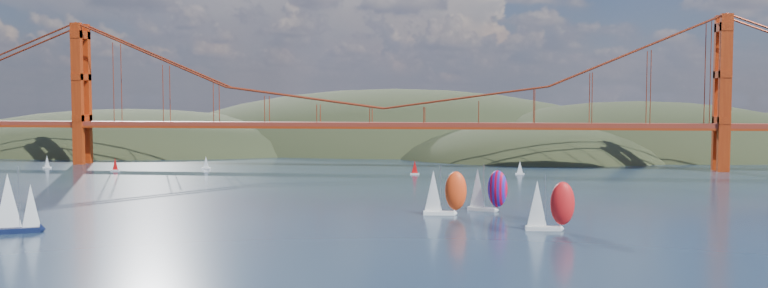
% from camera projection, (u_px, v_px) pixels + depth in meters
% --- Properties ---
extents(ground, '(1200.00, 1200.00, 0.00)m').
position_uv_depth(ground, '(215.00, 284.00, 101.73)').
color(ground, black).
rests_on(ground, ground).
extents(headlands, '(725.00, 225.00, 96.00)m').
position_uv_depth(headlands, '(499.00, 176.00, 372.24)').
color(headlands, black).
rests_on(headlands, ground).
extents(bridge, '(552.00, 12.00, 55.00)m').
position_uv_depth(bridge, '(380.00, 81.00, 278.29)').
color(bridge, maroon).
rests_on(bridge, ground).
extents(sloop_navy, '(8.68, 6.90, 12.65)m').
position_uv_depth(sloop_navy, '(15.00, 204.00, 140.62)').
color(sloop_navy, black).
rests_on(sloop_navy, ground).
extents(racer_0, '(9.53, 3.99, 10.87)m').
position_uv_depth(racer_0, '(444.00, 192.00, 162.82)').
color(racer_0, white).
rests_on(racer_0, ground).
extents(racer_1, '(9.38, 3.91, 10.72)m').
position_uv_depth(racer_1, '(549.00, 204.00, 143.40)').
color(racer_1, silver).
rests_on(racer_1, ground).
extents(racer_rwb, '(9.51, 6.31, 10.64)m').
position_uv_depth(racer_rwb, '(487.00, 189.00, 168.50)').
color(racer_rwb, silver).
rests_on(racer_rwb, ground).
extents(distant_boat_1, '(3.00, 2.00, 4.70)m').
position_uv_depth(distant_boat_1, '(47.00, 162.00, 275.17)').
color(distant_boat_1, silver).
rests_on(distant_boat_1, ground).
extents(distant_boat_2, '(3.00, 2.00, 4.70)m').
position_uv_depth(distant_boat_2, '(115.00, 164.00, 263.79)').
color(distant_boat_2, silver).
rests_on(distant_boat_2, ground).
extents(distant_boat_3, '(3.00, 2.00, 4.70)m').
position_uv_depth(distant_boat_3, '(206.00, 163.00, 271.84)').
color(distant_boat_3, silver).
rests_on(distant_boat_3, ground).
extents(distant_boat_8, '(3.00, 2.00, 4.70)m').
position_uv_depth(distant_boat_8, '(520.00, 168.00, 251.46)').
color(distant_boat_8, silver).
rests_on(distant_boat_8, ground).
extents(distant_boat_9, '(3.00, 2.00, 4.70)m').
position_uv_depth(distant_boat_9, '(415.00, 167.00, 251.71)').
color(distant_boat_9, silver).
rests_on(distant_boat_9, ground).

